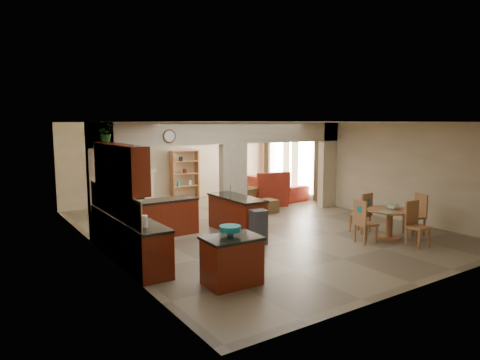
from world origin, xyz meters
TOP-DOWN VIEW (x-y plane):
  - floor at (0.00, 0.00)m, footprint 10.00×10.00m
  - ceiling at (0.00, 0.00)m, footprint 10.00×10.00m
  - wall_back at (0.00, 5.00)m, footprint 8.00×0.00m
  - wall_front at (0.00, -5.00)m, footprint 8.00×0.00m
  - wall_left at (-4.00, 0.00)m, footprint 0.00×10.00m
  - wall_right at (4.00, 0.00)m, footprint 0.00×10.00m
  - partition_left_pier at (-3.70, 1.00)m, footprint 0.60×0.25m
  - partition_center_pier at (0.00, 1.00)m, footprint 0.80×0.25m
  - partition_right_pier at (3.70, 1.00)m, footprint 0.60×0.25m
  - partition_header at (0.00, 1.00)m, footprint 8.00×0.25m
  - kitchen_counter at (-3.26, -0.25)m, footprint 2.52×3.29m
  - upper_cabinets at (-3.82, -0.80)m, footprint 0.35×2.40m
  - peninsula at (-0.60, -0.11)m, footprint 0.70×1.85m
  - wall_clock at (-2.00, 0.85)m, footprint 0.34×0.03m
  - rug at (1.20, 2.10)m, footprint 1.60×1.30m
  - fireplace at (-1.60, 4.83)m, footprint 1.60×0.35m
  - shelving_unit at (0.35, 4.82)m, footprint 1.00×0.32m
  - window_a at (3.97, 2.30)m, footprint 0.02×0.90m
  - window_b at (3.97, 4.00)m, footprint 0.02×0.90m
  - glazed_door at (3.97, 3.15)m, footprint 0.02×0.70m
  - drape_a_left at (3.93, 1.70)m, footprint 0.10×0.28m
  - drape_a_right at (3.93, 2.90)m, footprint 0.10×0.28m
  - drape_b_left at (3.93, 3.40)m, footprint 0.10×0.28m
  - drape_b_right at (3.93, 4.60)m, footprint 0.10×0.28m
  - ceiling_fan at (1.50, 3.00)m, footprint 1.00×1.00m
  - kitchen_island at (-2.66, -3.12)m, footprint 1.00×0.73m
  - teal_bowl at (-2.64, -3.04)m, footprint 0.37×0.37m
  - trash_can at (-0.83, -1.37)m, footprint 0.39×0.35m
  - dining_table at (2.09, -2.73)m, footprint 1.06×1.06m
  - fruit_bowl at (2.13, -2.79)m, footprint 0.27×0.27m
  - sofa at (3.30, 3.41)m, footprint 2.78×1.33m
  - chaise at (2.15, 2.27)m, footprint 1.32×1.15m
  - armchair at (1.16, 2.24)m, footprint 0.99×1.00m
  - ottoman at (1.47, 1.35)m, footprint 0.57×0.57m
  - plant at (-3.82, 0.04)m, footprint 0.42×0.39m
  - chair_north at (2.01, -1.98)m, footprint 0.45×0.45m
  - chair_east at (3.01, -2.84)m, footprint 0.51×0.51m
  - chair_south at (2.07, -3.43)m, footprint 0.45×0.45m
  - chair_west at (1.23, -2.65)m, footprint 0.48×0.48m

SIDE VIEW (x-z plane):
  - floor at x=0.00m, z-range 0.00..0.00m
  - rug at x=1.20m, z-range 0.00..0.01m
  - ottoman at x=1.47m, z-range 0.00..0.41m
  - chaise at x=2.15m, z-range 0.00..0.46m
  - armchair at x=1.16m, z-range 0.00..0.72m
  - trash_can at x=-0.83m, z-range 0.00..0.74m
  - sofa at x=3.30m, z-range 0.00..0.78m
  - kitchen_island at x=-2.66m, z-range 0.00..0.85m
  - peninsula at x=-0.60m, z-range 0.00..0.91m
  - kitchen_counter at x=-3.26m, z-range -0.27..1.20m
  - dining_table at x=2.09m, z-range 0.12..0.85m
  - chair_north at x=2.01m, z-range 0.04..1.07m
  - chair_east at x=3.01m, z-range 0.04..1.07m
  - chair_south at x=2.07m, z-range 0.04..1.07m
  - chair_west at x=1.23m, z-range 0.04..1.07m
  - fireplace at x=-1.60m, z-range 0.01..1.21m
  - fruit_bowl at x=2.13m, z-range 0.72..0.87m
  - shelving_unit at x=0.35m, z-range 0.00..1.80m
  - teal_bowl at x=-2.64m, z-range 0.85..1.02m
  - glazed_door at x=3.97m, z-range 0.00..2.10m
  - partition_center_pier at x=0.00m, z-range 0.00..2.20m
  - drape_a_left at x=3.93m, z-range 0.05..2.35m
  - drape_a_right at x=3.93m, z-range 0.05..2.35m
  - drape_b_left at x=3.93m, z-range 0.05..2.35m
  - drape_b_right at x=3.93m, z-range 0.05..2.35m
  - window_a at x=3.97m, z-range 0.25..2.15m
  - window_b at x=3.97m, z-range 0.25..2.15m
  - partition_left_pier at x=-3.70m, z-range 0.00..2.80m
  - partition_right_pier at x=3.70m, z-range 0.00..2.80m
  - wall_back at x=0.00m, z-range -2.60..5.40m
  - wall_front at x=0.00m, z-range -2.60..5.40m
  - wall_left at x=-4.00m, z-range -3.60..6.40m
  - wall_right at x=4.00m, z-range -3.60..6.40m
  - upper_cabinets at x=-3.82m, z-range 1.47..2.37m
  - wall_clock at x=-2.00m, z-range 2.28..2.62m
  - partition_header at x=0.00m, z-range 2.20..2.80m
  - ceiling_fan at x=1.50m, z-range 2.51..2.61m
  - plant at x=-3.82m, z-range 2.37..2.77m
  - ceiling at x=0.00m, z-range 2.80..2.80m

